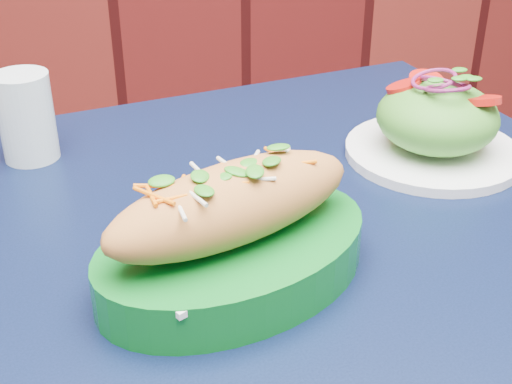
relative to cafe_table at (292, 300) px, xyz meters
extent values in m
cube|color=black|center=(0.00, 0.00, 0.07)|extent=(0.96, 0.96, 0.03)
cylinder|color=black|center=(0.25, 0.40, -0.30)|extent=(0.04, 0.04, 0.72)
cube|color=white|center=(-0.07, -0.07, 0.13)|extent=(0.23, 0.20, 0.01)
ellipsoid|color=#D68344|center=(-0.07, -0.07, 0.17)|extent=(0.26, 0.18, 0.07)
cylinder|color=white|center=(0.20, 0.13, 0.09)|extent=(0.21, 0.21, 0.01)
ellipsoid|color=#4C992D|center=(0.20, 0.13, 0.14)|extent=(0.14, 0.14, 0.08)
cylinder|color=red|center=(0.24, 0.11, 0.17)|extent=(0.04, 0.04, 0.01)
cylinder|color=red|center=(0.17, 0.16, 0.17)|extent=(0.04, 0.04, 0.01)
cylinder|color=red|center=(0.20, 0.18, 0.17)|extent=(0.04, 0.04, 0.01)
torus|color=#851D5D|center=(0.20, 0.13, 0.18)|extent=(0.05, 0.05, 0.00)
torus|color=#851D5D|center=(0.20, 0.13, 0.19)|extent=(0.05, 0.05, 0.00)
torus|color=#851D5D|center=(0.20, 0.13, 0.19)|extent=(0.05, 0.05, 0.00)
cylinder|color=silver|center=(-0.27, 0.22, 0.14)|extent=(0.07, 0.07, 0.11)
camera|label=1|loc=(-0.15, -0.59, 0.47)|focal=50.00mm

